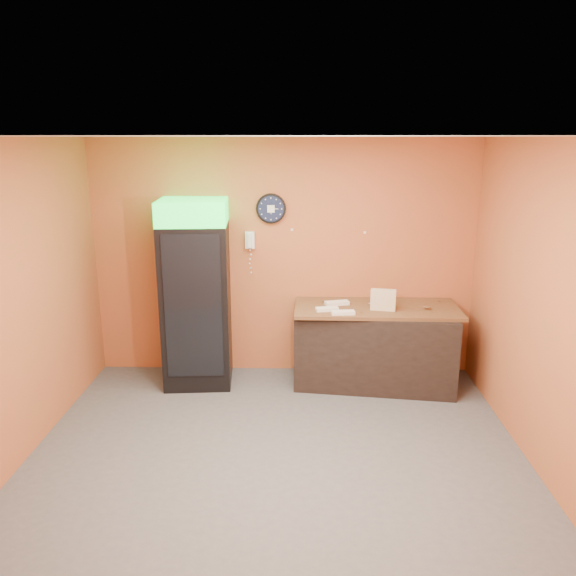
{
  "coord_description": "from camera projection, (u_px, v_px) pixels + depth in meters",
  "views": [
    {
      "loc": [
        0.21,
        -4.5,
        2.79
      ],
      "look_at": [
        0.09,
        0.6,
        1.42
      ],
      "focal_mm": 35.0,
      "sensor_mm": 36.0,
      "label": 1
    }
  ],
  "objects": [
    {
      "name": "floor",
      "position": [
        277.0,
        456.0,
        5.08
      ],
      "size": [
        4.5,
        4.5,
        0.0
      ],
      "primitive_type": "plane",
      "color": "#47474C",
      "rests_on": "ground"
    },
    {
      "name": "back_wall",
      "position": [
        283.0,
        259.0,
        6.65
      ],
      "size": [
        4.5,
        0.02,
        2.8
      ],
      "primitive_type": "cube",
      "color": "#BA5734",
      "rests_on": "floor"
    },
    {
      "name": "left_wall",
      "position": [
        12.0,
        307.0,
        4.77
      ],
      "size": [
        0.02,
        4.0,
        2.8
      ],
      "primitive_type": "cube",
      "color": "#BA5734",
      "rests_on": "floor"
    },
    {
      "name": "right_wall",
      "position": [
        546.0,
        310.0,
        4.66
      ],
      "size": [
        0.02,
        4.0,
        2.8
      ],
      "primitive_type": "cube",
      "color": "#BA5734",
      "rests_on": "floor"
    },
    {
      "name": "ceiling",
      "position": [
        275.0,
        136.0,
        4.35
      ],
      "size": [
        4.5,
        4.0,
        0.02
      ],
      "primitive_type": "cube",
      "color": "white",
      "rests_on": "back_wall"
    },
    {
      "name": "beverage_cooler",
      "position": [
        196.0,
        296.0,
        6.38
      ],
      "size": [
        0.8,
        0.82,
        2.13
      ],
      "rotation": [
        0.0,
        0.0,
        0.08
      ],
      "color": "black",
      "rests_on": "floor"
    },
    {
      "name": "prep_counter",
      "position": [
        375.0,
        347.0,
        6.48
      ],
      "size": [
        1.87,
        1.01,
        0.89
      ],
      "primitive_type": "cube",
      "rotation": [
        0.0,
        0.0,
        -0.12
      ],
      "color": "black",
      "rests_on": "floor"
    },
    {
      "name": "wall_clock",
      "position": [
        271.0,
        209.0,
        6.46
      ],
      "size": [
        0.35,
        0.06,
        0.35
      ],
      "color": "black",
      "rests_on": "back_wall"
    },
    {
      "name": "wall_phone",
      "position": [
        250.0,
        240.0,
        6.54
      ],
      "size": [
        0.11,
        0.1,
        0.2
      ],
      "color": "white",
      "rests_on": "back_wall"
    },
    {
      "name": "butcher_paper",
      "position": [
        377.0,
        308.0,
        6.36
      ],
      "size": [
        1.87,
        0.83,
        0.04
      ],
      "primitive_type": "cube",
      "rotation": [
        0.0,
        0.0,
        -0.02
      ],
      "color": "brown",
      "rests_on": "prep_counter"
    },
    {
      "name": "sub_roll_stack",
      "position": [
        383.0,
        300.0,
        6.21
      ],
      "size": [
        0.29,
        0.15,
        0.23
      ],
      "rotation": [
        0.0,
        0.0,
        -0.19
      ],
      "color": "beige",
      "rests_on": "butcher_paper"
    },
    {
      "name": "wrapped_sandwich_left",
      "position": [
        327.0,
        309.0,
        6.21
      ],
      "size": [
        0.26,
        0.14,
        0.04
      ],
      "primitive_type": "cube",
      "rotation": [
        0.0,
        0.0,
        0.19
      ],
      "color": "white",
      "rests_on": "butcher_paper"
    },
    {
      "name": "wrapped_sandwich_mid",
      "position": [
        343.0,
        313.0,
        6.09
      ],
      "size": [
        0.26,
        0.12,
        0.04
      ],
      "primitive_type": "cube",
      "rotation": [
        0.0,
        0.0,
        0.09
      ],
      "color": "white",
      "rests_on": "butcher_paper"
    },
    {
      "name": "wrapped_sandwich_right",
      "position": [
        337.0,
        303.0,
        6.43
      ],
      "size": [
        0.29,
        0.18,
        0.04
      ],
      "primitive_type": "cube",
      "rotation": [
        0.0,
        0.0,
        0.27
      ],
      "color": "white",
      "rests_on": "butcher_paper"
    },
    {
      "name": "kitchen_tool",
      "position": [
        383.0,
        302.0,
        6.43
      ],
      "size": [
        0.07,
        0.07,
        0.07
      ],
      "primitive_type": "cylinder",
      "color": "silver",
      "rests_on": "butcher_paper"
    }
  ]
}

